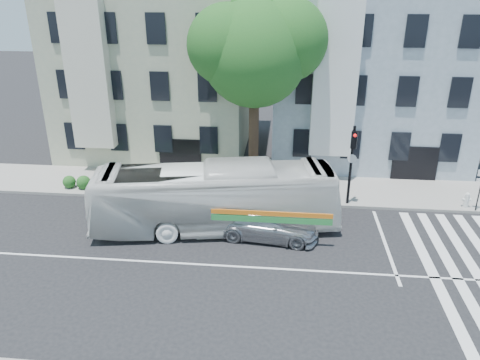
# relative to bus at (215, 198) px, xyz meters

# --- Properties ---
(ground) EXTENTS (120.00, 120.00, 0.00)m
(ground) POSITION_rel_bus_xyz_m (1.42, -3.20, -1.62)
(ground) COLOR black
(ground) RESTS_ON ground
(sidewalk_far) EXTENTS (80.00, 4.00, 0.15)m
(sidewalk_far) POSITION_rel_bus_xyz_m (1.42, 4.80, -1.54)
(sidewalk_far) COLOR gray
(sidewalk_far) RESTS_ON ground
(building_left) EXTENTS (12.00, 10.00, 11.00)m
(building_left) POSITION_rel_bus_xyz_m (-5.58, 11.80, 3.88)
(building_left) COLOR #9EA68B
(building_left) RESTS_ON ground
(building_right) EXTENTS (12.00, 10.00, 11.00)m
(building_right) POSITION_rel_bus_xyz_m (8.42, 11.80, 3.88)
(building_right) COLOR #8796A1
(building_right) RESTS_ON ground
(street_tree) EXTENTS (7.30, 5.90, 11.10)m
(street_tree) POSITION_rel_bus_xyz_m (1.48, 5.54, 6.22)
(street_tree) COLOR #2D2116
(street_tree) RESTS_ON ground
(bus) EXTENTS (4.68, 11.90, 3.23)m
(bus) POSITION_rel_bus_xyz_m (0.00, 0.00, 0.00)
(bus) COLOR silver
(bus) RESTS_ON ground
(sedan) EXTENTS (2.48, 5.03, 1.41)m
(sedan) POSITION_rel_bus_xyz_m (2.45, -0.60, -0.91)
(sedan) COLOR #B5B7BD
(sedan) RESTS_ON ground
(hedge) EXTENTS (8.51, 0.98, 0.70)m
(hedge) POSITION_rel_bus_xyz_m (-4.71, 3.60, -1.12)
(hedge) COLOR #23571C
(hedge) RESTS_ON sidewalk_far
(traffic_signal) EXTENTS (0.45, 0.54, 4.40)m
(traffic_signal) POSITION_rel_bus_xyz_m (6.60, 3.02, 1.23)
(traffic_signal) COLOR black
(traffic_signal) RESTS_ON ground
(fire_hydrant) EXTENTS (0.45, 0.26, 0.82)m
(fire_hydrant) POSITION_rel_bus_xyz_m (12.71, 3.28, -1.05)
(fire_hydrant) COLOR silver
(fire_hydrant) RESTS_ON sidewalk_far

